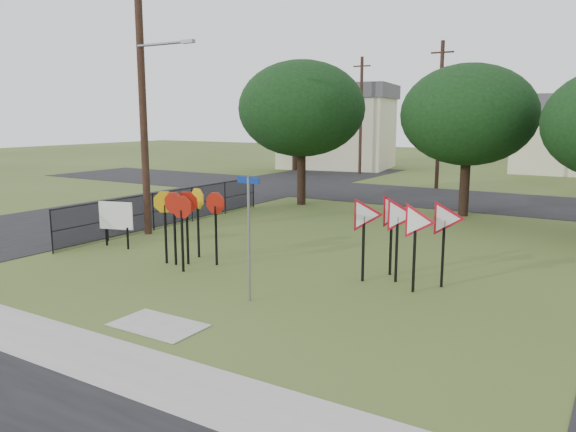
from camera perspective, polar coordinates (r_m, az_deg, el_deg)
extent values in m
plane|color=#3E5620|center=(14.38, -6.27, -8.09)|extent=(140.00, 140.00, 0.00)
cube|color=#9D9C94|center=(11.58, -19.48, -13.16)|extent=(30.00, 1.60, 0.02)
cube|color=#3E5620|center=(10.95, -24.51, -14.91)|extent=(30.00, 0.80, 0.02)
cube|color=black|center=(29.47, -12.78, 1.11)|extent=(8.00, 50.00, 0.02)
cube|color=black|center=(32.20, 16.13, 1.70)|extent=(60.00, 8.00, 0.02)
cube|color=#9D9C94|center=(12.69, -13.06, -10.76)|extent=(2.00, 1.20, 0.02)
cylinder|color=gray|center=(13.58, -3.99, -2.44)|extent=(0.06, 0.06, 3.06)
cube|color=navy|center=(13.34, -4.06, 3.66)|extent=(0.63, 0.03, 0.16)
cube|color=black|center=(17.37, -10.18, -1.91)|extent=(0.05, 0.05, 1.82)
cube|color=black|center=(17.12, -7.31, -2.01)|extent=(0.05, 0.05, 1.82)
cube|color=black|center=(16.54, -10.68, -2.52)|extent=(0.05, 0.05, 1.82)
cube|color=black|center=(17.60, -12.32, -1.83)|extent=(0.05, 0.05, 1.82)
cube|color=black|center=(18.15, -9.10, -1.36)|extent=(0.05, 0.05, 1.82)
cube|color=black|center=(17.35, -11.41, -1.97)|extent=(0.05, 0.05, 1.82)
cube|color=black|center=(15.45, 7.65, -3.35)|extent=(0.06, 0.06, 1.81)
cube|color=black|center=(15.52, 10.97, -3.39)|extent=(0.06, 0.06, 1.81)
cube|color=black|center=(14.74, 12.69, -4.17)|extent=(0.06, 0.06, 1.81)
cube|color=black|center=(16.21, 10.40, -2.80)|extent=(0.06, 0.06, 1.81)
cube|color=black|center=(15.34, 15.46, -3.73)|extent=(0.06, 0.06, 1.81)
cube|color=black|center=(20.68, -17.96, -1.85)|extent=(0.05, 0.05, 0.74)
cube|color=black|center=(19.90, -15.97, -2.21)|extent=(0.05, 0.05, 0.74)
cube|color=white|center=(20.15, -17.09, 0.04)|extent=(1.23, 0.40, 0.96)
cylinder|color=#3C251B|center=(21.93, -14.55, 11.14)|extent=(0.28, 0.28, 10.00)
cylinder|color=gray|center=(21.16, -12.65, 16.70)|extent=(2.40, 0.10, 0.10)
cube|color=gray|center=(20.35, -10.11, 17.06)|extent=(0.50, 0.18, 0.12)
cylinder|color=#3C251B|center=(36.29, 15.14, 9.77)|extent=(0.24, 0.24, 9.00)
cube|color=#3C251B|center=(36.49, 15.42, 15.74)|extent=(1.40, 0.10, 0.10)
cylinder|color=#3C251B|center=(44.73, 7.41, 10.01)|extent=(0.24, 0.24, 9.00)
cube|color=#3C251B|center=(44.90, 7.52, 14.87)|extent=(1.40, 0.10, 0.10)
cylinder|color=black|center=(19.95, -22.90, -1.48)|extent=(0.05, 0.05, 1.50)
cylinder|color=black|center=(21.33, -17.90, -0.46)|extent=(0.05, 0.05, 1.50)
cylinder|color=black|center=(22.86, -13.53, 0.42)|extent=(0.05, 0.05, 1.50)
cylinder|color=black|center=(24.51, -9.73, 1.19)|extent=(0.05, 0.05, 1.50)
cylinder|color=black|center=(26.26, -6.42, 1.86)|extent=(0.05, 0.05, 1.50)
cylinder|color=black|center=(28.09, -3.53, 2.43)|extent=(0.05, 0.05, 1.50)
cube|color=black|center=(23.57, -11.62, 2.53)|extent=(0.03, 11.50, 0.03)
cube|color=black|center=(23.67, -11.56, 0.82)|extent=(0.03, 11.50, 0.03)
cube|color=black|center=(23.67, -11.56, 0.82)|extent=(0.01, 11.50, 1.50)
cube|color=#EEEABF|center=(50.09, 5.06, 8.34)|extent=(10.08, 8.46, 6.00)
cube|color=#515257|center=(50.11, 5.13, 12.45)|extent=(10.58, 8.88, 1.20)
cube|color=#EEEABF|center=(50.98, 26.83, 6.77)|extent=(8.00, 8.00, 5.00)
cube|color=#515257|center=(50.95, 27.10, 10.25)|extent=(8.40, 8.40, 1.20)
cylinder|color=black|center=(28.83, 1.37, 3.77)|extent=(0.44, 0.44, 2.62)
ellipsoid|color=black|center=(28.66, 1.40, 10.85)|extent=(6.40, 6.40, 4.80)
cylinder|color=black|center=(26.74, 17.47, 2.63)|extent=(0.44, 0.44, 2.45)
ellipsoid|color=black|center=(26.54, 17.85, 9.76)|extent=(6.00, 6.00, 4.50)
cylinder|color=black|center=(47.62, 0.69, 6.36)|extent=(0.44, 0.44, 2.80)
ellipsoid|color=black|center=(47.53, 0.70, 10.91)|extent=(6.80, 6.80, 5.10)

